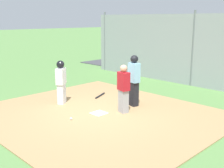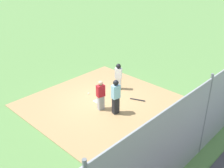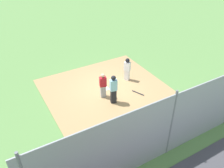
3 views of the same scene
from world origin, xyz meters
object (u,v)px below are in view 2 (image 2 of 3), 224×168
(runner, at_px, (118,75))
(baseball_bat, at_px, (138,100))
(baseball, at_px, (89,93))
(catcher, at_px, (101,95))
(umpire, at_px, (116,96))
(home_plate, at_px, (99,101))

(runner, bearing_deg, baseball_bat, 47.71)
(baseball_bat, xyz_separation_m, baseball, (-1.33, 2.39, 0.01))
(catcher, bearing_deg, baseball, -6.18)
(runner, height_order, baseball_bat, runner)
(catcher, xyz_separation_m, umpire, (0.24, -0.78, 0.13))
(baseball_bat, bearing_deg, home_plate, 23.13)
(baseball_bat, bearing_deg, baseball, 5.69)
(home_plate, bearing_deg, catcher, -125.68)
(baseball_bat, bearing_deg, umpire, 66.97)
(home_plate, bearing_deg, runner, 6.80)
(catcher, bearing_deg, baseball_bat, -96.77)
(catcher, height_order, umpire, umpire)
(runner, relative_size, baseball, 20.91)
(home_plate, height_order, runner, runner)
(baseball_bat, height_order, baseball, baseball)
(baseball_bat, bearing_deg, runner, -32.17)
(catcher, distance_m, umpire, 0.82)
(home_plate, relative_size, baseball, 5.95)
(umpire, distance_m, baseball, 2.59)
(runner, xyz_separation_m, baseball_bat, (-0.25, -1.62, -0.84))
(runner, xyz_separation_m, baseball, (-1.58, 0.78, -0.83))
(umpire, height_order, baseball_bat, umpire)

